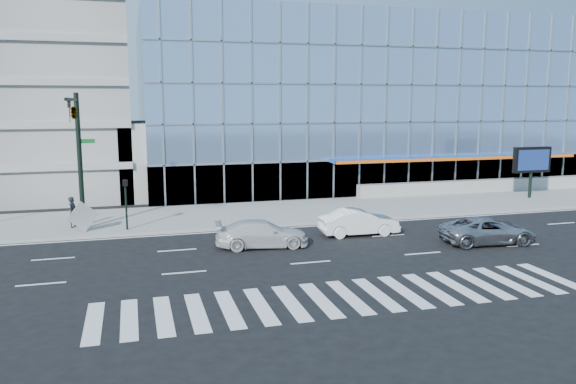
% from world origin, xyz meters
% --- Properties ---
extents(ground, '(160.00, 160.00, 0.00)m').
position_xyz_m(ground, '(0.00, 0.00, 0.00)').
color(ground, black).
rests_on(ground, ground).
extents(sidewalk, '(120.00, 8.00, 0.15)m').
position_xyz_m(sidewalk, '(0.00, 8.00, 0.07)').
color(sidewalk, gray).
rests_on(sidewalk, ground).
extents(theatre_building, '(42.00, 26.00, 15.00)m').
position_xyz_m(theatre_building, '(14.00, 26.00, 7.50)').
color(theatre_building, '#799DCB').
rests_on(theatre_building, ground).
extents(ramp_block, '(6.00, 8.00, 6.00)m').
position_xyz_m(ramp_block, '(-6.00, 18.00, 3.00)').
color(ramp_block, gray).
rests_on(ramp_block, ground).
extents(retaining_wall, '(30.00, 0.80, 1.00)m').
position_xyz_m(retaining_wall, '(24.00, 11.60, 0.65)').
color(retaining_wall, gray).
rests_on(retaining_wall, sidewalk).
extents(traffic_signal, '(1.14, 5.74, 8.00)m').
position_xyz_m(traffic_signal, '(-11.00, 4.57, 6.16)').
color(traffic_signal, black).
rests_on(traffic_signal, sidewalk).
extents(ped_signal_post, '(0.30, 0.33, 3.00)m').
position_xyz_m(ped_signal_post, '(-8.50, 4.94, 2.14)').
color(ped_signal_post, black).
rests_on(ped_signal_post, sidewalk).
extents(marquee_sign, '(3.20, 0.43, 4.00)m').
position_xyz_m(marquee_sign, '(22.00, 7.99, 3.07)').
color(marquee_sign, black).
rests_on(marquee_sign, sidewalk).
extents(silver_suv, '(5.33, 2.84, 1.42)m').
position_xyz_m(silver_suv, '(10.42, -3.08, 0.71)').
color(silver_suv, '#A3A4A8').
rests_on(silver_suv, ground).
extents(white_suv, '(5.09, 2.47, 1.43)m').
position_xyz_m(white_suv, '(-1.58, -0.50, 0.71)').
color(white_suv, silver).
rests_on(white_suv, ground).
extents(white_sedan, '(4.63, 1.75, 1.51)m').
position_xyz_m(white_sedan, '(4.42, 0.62, 0.75)').
color(white_sedan, white).
rests_on(white_sedan, ground).
extents(pedestrian, '(0.65, 0.79, 1.86)m').
position_xyz_m(pedestrian, '(-11.61, 6.51, 1.08)').
color(pedestrian, black).
rests_on(pedestrian, sidewalk).
extents(tilted_panel, '(1.80, 0.47, 1.83)m').
position_xyz_m(tilted_panel, '(-10.93, 5.01, 1.07)').
color(tilted_panel, '#A8A8A8').
rests_on(tilted_panel, sidewalk).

